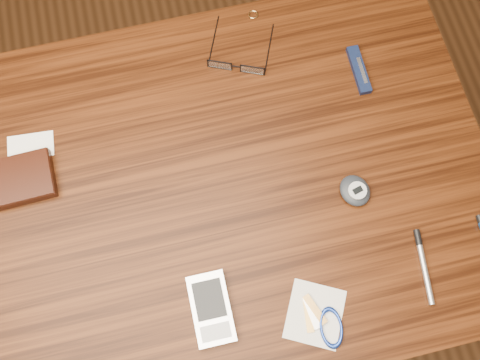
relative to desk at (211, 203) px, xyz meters
The scene contains 10 objects.
ground 0.65m from the desk, ahead, with size 3.80×3.80×0.00m, color #472814.
desk is the anchor object (origin of this frame).
wallet_and_card 0.34m from the desk, 164.42° to the left, with size 0.11×0.13×0.02m.
eyeglasses 0.26m from the desk, 64.58° to the left, with size 0.14×0.15×0.02m.
gold_ring 0.37m from the desk, 63.44° to the left, with size 0.02×0.02×0.00m, color tan.
pda_phone 0.24m from the desk, 100.66° to the right, with size 0.06×0.12×0.02m.
pedometer 0.28m from the desk, 15.57° to the right, with size 0.06×0.07×0.02m.
notepad_keys 0.31m from the desk, 63.39° to the right, with size 0.12×0.13×0.01m.
pocket_knife 0.37m from the desk, 25.76° to the left, with size 0.02×0.10×0.01m.
silver_pen 0.40m from the desk, 33.14° to the right, with size 0.03×0.12×0.01m.
Camera 1 is at (-0.01, -0.28, 1.64)m, focal length 40.00 mm.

